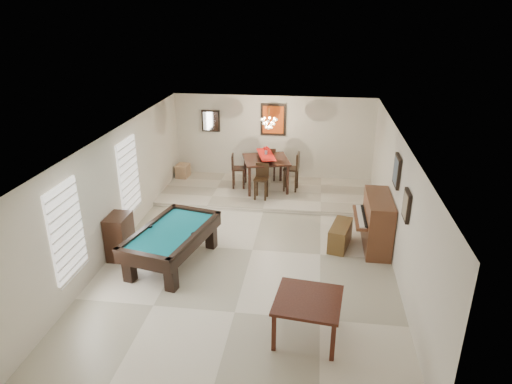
% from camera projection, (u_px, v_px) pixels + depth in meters
% --- Properties ---
extents(ground_plane, '(6.00, 9.00, 0.02)m').
position_uv_depth(ground_plane, '(252.00, 250.00, 10.15)').
color(ground_plane, beige).
extents(wall_back, '(6.00, 0.04, 2.60)m').
position_uv_depth(wall_back, '(273.00, 139.00, 13.78)').
color(wall_back, silver).
rests_on(wall_back, ground_plane).
extents(wall_front, '(6.00, 0.04, 2.60)m').
position_uv_depth(wall_front, '(200.00, 339.00, 5.53)').
color(wall_front, silver).
rests_on(wall_front, ground_plane).
extents(wall_left, '(0.04, 9.00, 2.60)m').
position_uv_depth(wall_left, '(117.00, 189.00, 10.02)').
color(wall_left, silver).
rests_on(wall_left, ground_plane).
extents(wall_right, '(0.04, 9.00, 2.60)m').
position_uv_depth(wall_right, '(398.00, 204.00, 9.28)').
color(wall_right, silver).
rests_on(wall_right, ground_plane).
extents(ceiling, '(6.00, 9.00, 0.04)m').
position_uv_depth(ceiling, '(252.00, 137.00, 9.16)').
color(ceiling, white).
rests_on(ceiling, wall_back).
extents(dining_step, '(6.00, 2.50, 0.12)m').
position_uv_depth(dining_step, '(268.00, 192.00, 13.10)').
color(dining_step, beige).
rests_on(dining_step, ground_plane).
extents(window_left_front, '(0.06, 1.00, 1.70)m').
position_uv_depth(window_left_front, '(66.00, 231.00, 7.96)').
color(window_left_front, white).
rests_on(window_left_front, wall_left).
extents(window_left_rear, '(0.06, 1.00, 1.70)m').
position_uv_depth(window_left_rear, '(129.00, 176.00, 10.53)').
color(window_left_rear, white).
rests_on(window_left_rear, wall_left).
extents(pool_table, '(1.67, 2.45, 0.75)m').
position_uv_depth(pool_table, '(173.00, 247.00, 9.51)').
color(pool_table, black).
rests_on(pool_table, ground_plane).
extents(square_table, '(1.16, 1.16, 0.72)m').
position_uv_depth(square_table, '(307.00, 318.00, 7.38)').
color(square_table, '#36160D').
rests_on(square_table, ground_plane).
extents(upright_piano, '(0.81, 1.45, 1.21)m').
position_uv_depth(upright_piano, '(371.00, 222.00, 10.07)').
color(upright_piano, brown).
rests_on(upright_piano, ground_plane).
extents(piano_bench, '(0.59, 1.02, 0.53)m').
position_uv_depth(piano_bench, '(340.00, 235.00, 10.21)').
color(piano_bench, brown).
rests_on(piano_bench, ground_plane).
extents(apothecary_chest, '(0.43, 0.64, 0.97)m').
position_uv_depth(apothecary_chest, '(120.00, 236.00, 9.71)').
color(apothecary_chest, black).
rests_on(apothecary_chest, ground_plane).
extents(dining_table, '(1.51, 1.51, 1.02)m').
position_uv_depth(dining_table, '(266.00, 172.00, 13.05)').
color(dining_table, black).
rests_on(dining_table, dining_step).
extents(flower_vase, '(0.15, 0.15, 0.25)m').
position_uv_depth(flower_vase, '(266.00, 150.00, 12.81)').
color(flower_vase, red).
rests_on(flower_vase, dining_table).
extents(dining_chair_south, '(0.39, 0.39, 0.97)m').
position_uv_depth(dining_chair_south, '(261.00, 182.00, 12.37)').
color(dining_chair_south, black).
rests_on(dining_chair_south, dining_step).
extents(dining_chair_north, '(0.41, 0.41, 1.02)m').
position_uv_depth(dining_chair_north, '(269.00, 163.00, 13.73)').
color(dining_chair_north, black).
rests_on(dining_chair_north, dining_step).
extents(dining_chair_west, '(0.41, 0.41, 0.99)m').
position_uv_depth(dining_chair_west, '(239.00, 171.00, 13.14)').
color(dining_chair_west, black).
rests_on(dining_chair_west, dining_step).
extents(dining_chair_east, '(0.45, 0.45, 1.11)m').
position_uv_depth(dining_chair_east, '(291.00, 171.00, 12.92)').
color(dining_chair_east, black).
rests_on(dining_chair_east, dining_step).
extents(corner_bench, '(0.39, 0.47, 0.40)m').
position_uv_depth(corner_bench, '(183.00, 171.00, 14.04)').
color(corner_bench, '#A67E5A').
rests_on(corner_bench, dining_step).
extents(chandelier, '(0.44, 0.44, 0.60)m').
position_uv_depth(chandelier, '(269.00, 119.00, 12.24)').
color(chandelier, '#FFE5B2').
rests_on(chandelier, ceiling).
extents(back_painting, '(0.75, 0.06, 0.95)m').
position_uv_depth(back_painting, '(273.00, 120.00, 13.51)').
color(back_painting, '#D84C14').
rests_on(back_painting, wall_back).
extents(back_mirror, '(0.55, 0.06, 0.65)m').
position_uv_depth(back_mirror, '(211.00, 121.00, 13.78)').
color(back_mirror, white).
rests_on(back_mirror, wall_back).
extents(right_picture_upper, '(0.06, 0.55, 0.65)m').
position_uv_depth(right_picture_upper, '(397.00, 171.00, 9.34)').
color(right_picture_upper, slate).
rests_on(right_picture_upper, wall_right).
extents(right_picture_lower, '(0.06, 0.45, 0.55)m').
position_uv_depth(right_picture_lower, '(407.00, 206.00, 8.22)').
color(right_picture_lower, gray).
rests_on(right_picture_lower, wall_right).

